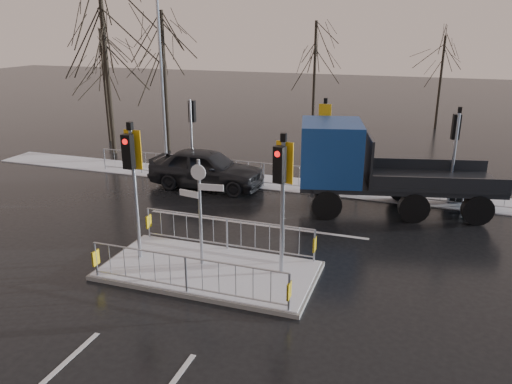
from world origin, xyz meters
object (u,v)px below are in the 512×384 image
(car_far_lane, at_px, (206,168))
(street_lamp_left, at_px, (163,73))
(flatbed_truck, at_px, (358,164))
(traffic_island, at_px, (208,260))

(car_far_lane, bearing_deg, street_lamp_left, 53.02)
(flatbed_truck, xyz_separation_m, street_lamp_left, (-9.59, 3.01, 2.73))
(street_lamp_left, bearing_deg, traffic_island, -55.93)
(car_far_lane, bearing_deg, flatbed_truck, -95.43)
(car_far_lane, distance_m, street_lamp_left, 5.40)
(flatbed_truck, bearing_deg, traffic_island, -116.06)
(flatbed_truck, height_order, street_lamp_left, street_lamp_left)
(car_far_lane, relative_size, flatbed_truck, 0.65)
(traffic_island, distance_m, car_far_lane, 7.82)
(car_far_lane, xyz_separation_m, street_lamp_left, (-3.17, 2.39, 3.65))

